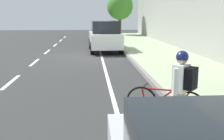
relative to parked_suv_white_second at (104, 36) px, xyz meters
The scene contains 11 objects.
ground 3.10m from the parked_suv_white_second, 110.27° to the right, with size 61.97×61.97×0.00m, color #313131.
sidewalk 4.29m from the parked_suv_white_second, 40.98° to the right, with size 3.81×38.73×0.16m, color #A1B18A.
curb_edge 3.13m from the parked_suv_white_second, 66.81° to the right, with size 0.16×38.73×0.16m, color gray.
lane_stripe_centre 5.73m from the parked_suv_white_second, 131.72° to the right, with size 0.14×35.80×0.01m.
lane_stripe_bike_edge 2.94m from the parked_suv_white_second, 96.12° to the right, with size 0.12×38.73×0.01m, color white.
building_facade 6.26m from the parked_suv_white_second, 27.31° to the right, with size 0.50×38.73×5.71m, color #999990.
parked_suv_white_second is the anchor object (origin of this frame).
parked_sedan_grey_mid 7.44m from the parked_suv_white_second, 90.01° to the left, with size 1.94×4.45×1.52m.
bicycle_at_curb 12.45m from the parked_suv_white_second, 86.72° to the right, with size 1.61×0.82×0.79m.
cyclist_with_backpack 12.92m from the parked_suv_white_second, 85.87° to the right, with size 0.54×0.55×1.64m.
street_tree_mid_block 14.28m from the parked_suv_white_second, 79.86° to the left, with size 2.96×2.96×4.75m.
Camera 1 is at (0.11, -15.39, 2.31)m, focal length 44.04 mm.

